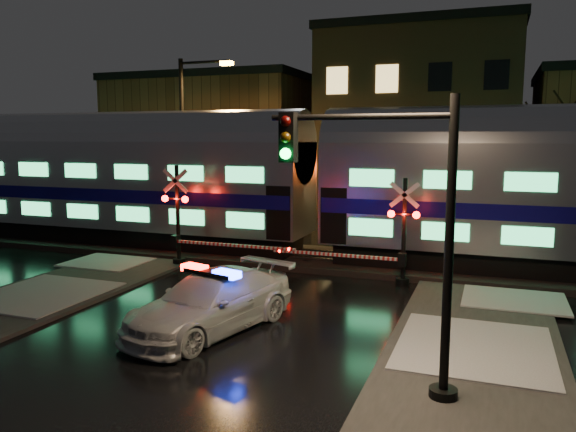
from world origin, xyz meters
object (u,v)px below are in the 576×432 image
Objects in this scene: crossing_signal_right at (392,242)px; crossing_signal_left at (185,226)px; streetlight at (188,135)px; police_car at (211,302)px; traffic_light at (399,242)px.

crossing_signal_right is 8.02m from crossing_signal_left.
crossing_signal_left is at bearing -61.22° from streetlight.
crossing_signal_right reaches higher than police_car.
streetlight reaches higher than crossing_signal_right.
police_car is 7.14m from crossing_signal_right.
traffic_light is at bearing -7.18° from police_car.
police_car is at bearing -54.47° from crossing_signal_left.
streetlight is at bearing 118.78° from crossing_signal_left.
crossing_signal_right is at bearing -0.05° from crossing_signal_left.
police_car is at bearing 171.08° from traffic_light.
streetlight is at bearing 150.18° from crossing_signal_right.
streetlight is at bearing 137.39° from police_car.
crossing_signal_right is 13.96m from streetlight.
traffic_light is at bearing -79.64° from crossing_signal_right.
crossing_signal_left is at bearing 152.73° from traffic_light.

